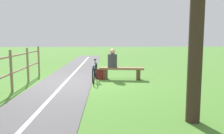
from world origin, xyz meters
TOP-DOWN VIEW (x-y plane):
  - ground_plane at (0.00, 0.00)m, footprint 80.00×80.00m
  - paved_path at (0.84, 4.00)m, footprint 3.32×36.05m
  - path_centre_line at (0.84, 4.00)m, footprint 1.27×31.98m
  - bench at (-1.49, -0.58)m, footprint 1.82×0.66m
  - person_seated at (-1.12, -0.64)m, footprint 0.43×0.43m
  - bicycle at (-0.41, -0.25)m, footprint 0.19×1.74m
  - backpack at (-0.66, -0.67)m, footprint 0.36×0.36m
  - tree_by_path at (-2.37, 4.23)m, footprint 1.05×1.00m

SIDE VIEW (x-z plane):
  - ground_plane at x=0.00m, z-range 0.00..0.00m
  - paved_path at x=0.84m, z-range 0.00..0.02m
  - path_centre_line at x=0.84m, z-range 0.02..0.02m
  - backpack at x=-0.66m, z-range 0.00..0.40m
  - bench at x=-1.49m, z-range 0.09..0.58m
  - bicycle at x=-0.41m, z-range -0.07..0.78m
  - person_seated at x=-1.12m, z-range 0.43..1.18m
  - tree_by_path at x=-2.37m, z-range -0.25..4.09m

